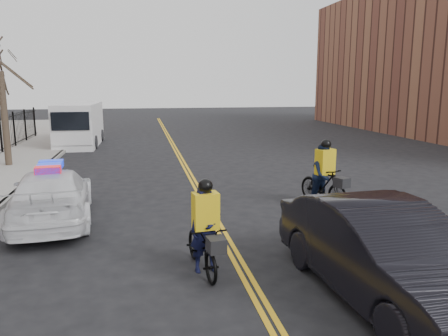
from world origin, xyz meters
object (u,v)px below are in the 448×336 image
object	(u,v)px
cyclist_far	(325,179)
cargo_van	(79,125)
cyclist_near	(206,240)
police_cruiser	(52,196)
dark_sedan	(384,253)

from	to	relation	value
cyclist_far	cargo_van	bearing A→B (deg)	101.30
cyclist_near	cargo_van	bearing A→B (deg)	95.92
cyclist_near	cyclist_far	distance (m)	5.86
police_cruiser	cargo_van	bearing A→B (deg)	-91.11
police_cruiser	dark_sedan	size ratio (longest dim) A/B	1.00
cyclist_far	dark_sedan	bearing A→B (deg)	-123.78
dark_sedan	cyclist_near	world-z (taller)	cyclist_near
cargo_van	cyclist_near	size ratio (longest dim) A/B	3.10
cargo_van	cyclist_far	distance (m)	17.61
cyclist_far	police_cruiser	bearing A→B (deg)	162.19
police_cruiser	cyclist_near	distance (m)	5.23
cargo_van	cyclist_near	distance (m)	19.81
cargo_van	police_cruiser	bearing A→B (deg)	-84.20
police_cruiser	cyclist_far	xyz separation A→B (m)	(7.74, 0.22, 0.08)
cargo_van	cyclist_far	size ratio (longest dim) A/B	2.94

